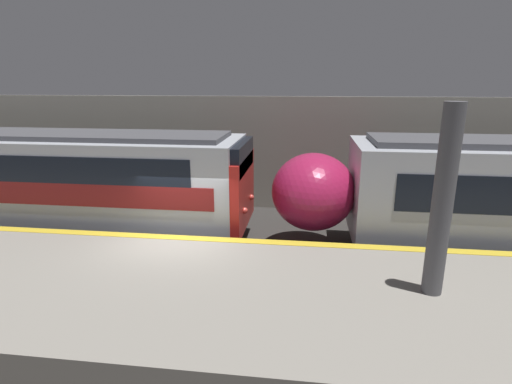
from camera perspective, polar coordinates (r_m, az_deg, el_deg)
The scene contains 4 objects.
ground_plane at distance 10.97m, azimuth -10.64°, elevation -11.42°, with size 120.00×120.00×0.00m, color #33302D.
platform at distance 8.74m, azimuth -15.75°, elevation -15.14°, with size 40.00×4.81×1.10m.
station_rear_barrier at distance 15.92m, azimuth -4.37°, elevation 5.62°, with size 50.00×0.15×4.38m.
support_pillar_near at distance 7.79m, azimuth 25.09°, elevation -1.40°, with size 0.37×0.37×3.51m.
Camera 1 is at (3.19, -9.26, 4.92)m, focal length 28.00 mm.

